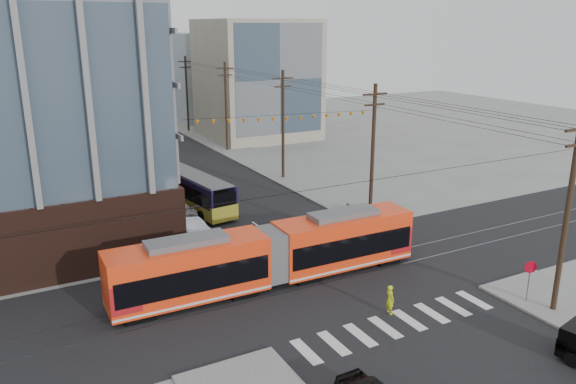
% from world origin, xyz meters
% --- Properties ---
extents(ground, '(160.00, 160.00, 0.00)m').
position_xyz_m(ground, '(0.00, 0.00, 0.00)').
color(ground, slate).
extents(bg_bldg_ne_near, '(14.00, 14.00, 16.00)m').
position_xyz_m(bg_bldg_ne_near, '(16.00, 48.00, 8.00)').
color(bg_bldg_ne_near, gray).
rests_on(bg_bldg_ne_near, ground).
extents(bg_bldg_nw_far, '(16.00, 18.00, 20.00)m').
position_xyz_m(bg_bldg_nw_far, '(-14.00, 72.00, 10.00)').
color(bg_bldg_nw_far, gray).
rests_on(bg_bldg_nw_far, ground).
extents(bg_bldg_ne_far, '(16.00, 16.00, 14.00)m').
position_xyz_m(bg_bldg_ne_far, '(18.00, 68.00, 7.00)').
color(bg_bldg_ne_far, '#8C99A5').
rests_on(bg_bldg_ne_far, ground).
extents(utility_pole_near, '(0.30, 0.30, 11.00)m').
position_xyz_m(utility_pole_near, '(8.50, -6.00, 5.50)').
color(utility_pole_near, black).
rests_on(utility_pole_near, ground).
extents(utility_pole_far, '(0.30, 0.30, 11.00)m').
position_xyz_m(utility_pole_far, '(8.50, 56.00, 5.50)').
color(utility_pole_far, black).
rests_on(utility_pole_far, ground).
extents(streetcar, '(19.49, 3.06, 3.75)m').
position_xyz_m(streetcar, '(-3.73, 4.51, 1.87)').
color(streetcar, '#FF3B12').
rests_on(streetcar, ground).
extents(city_bus, '(3.87, 11.29, 3.14)m').
position_xyz_m(city_bus, '(-2.91, 21.10, 1.57)').
color(city_bus, '#171037').
rests_on(city_bus, ground).
extents(parked_car_silver, '(2.80, 5.33, 1.67)m').
position_xyz_m(parked_car_silver, '(-5.95, 14.62, 0.84)').
color(parked_car_silver, '#A5A9B9').
rests_on(parked_car_silver, ground).
extents(parked_car_white, '(4.04, 5.54, 1.49)m').
position_xyz_m(parked_car_white, '(-5.59, 19.23, 0.74)').
color(parked_car_white, '#B3AEAE').
rests_on(parked_car_white, ground).
extents(parked_car_grey, '(2.55, 4.95, 1.34)m').
position_xyz_m(parked_car_grey, '(-4.91, 25.24, 0.67)').
color(parked_car_grey, slate).
rests_on(parked_car_grey, ground).
extents(pedestrian, '(0.47, 0.65, 1.68)m').
position_xyz_m(pedestrian, '(0.34, -1.89, 0.84)').
color(pedestrian, '#D0E816').
rests_on(pedestrian, ground).
extents(stop_sign, '(0.98, 0.98, 2.45)m').
position_xyz_m(stop_sign, '(7.88, -4.71, 1.23)').
color(stop_sign, '#BE0116').
rests_on(stop_sign, ground).
extents(jersey_barrier, '(1.38, 3.70, 0.72)m').
position_xyz_m(jersey_barrier, '(8.30, 12.28, 0.36)').
color(jersey_barrier, slate).
rests_on(jersey_barrier, ground).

